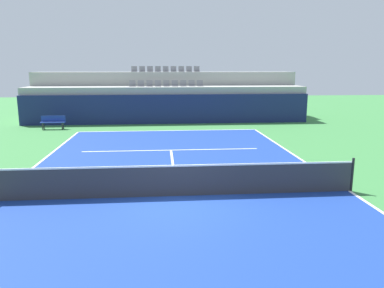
{
  "coord_description": "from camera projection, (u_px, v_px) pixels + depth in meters",
  "views": [
    {
      "loc": [
        -0.46,
        -10.74,
        3.84
      ],
      "look_at": [
        0.62,
        2.0,
        1.2
      ],
      "focal_mm": 34.77,
      "sensor_mm": 36.0,
      "label": 1
    }
  ],
  "objects": [
    {
      "name": "baseline_far",
      "position": [
        168.0,
        131.0,
        22.95
      ],
      "size": [
        11.0,
        0.1,
        0.0
      ],
      "primitive_type": "cube",
      "color": "white",
      "rests_on": "court_surface"
    },
    {
      "name": "back_wall",
      "position": [
        167.0,
        109.0,
        25.68
      ],
      "size": [
        19.84,
        0.3,
        2.01
      ],
      "primitive_type": "cube",
      "color": "navy",
      "rests_on": "ground_plane"
    },
    {
      "name": "centre_service_line",
      "position": [
        173.0,
        168.0,
        14.41
      ],
      "size": [
        0.1,
        6.4,
        0.0
      ],
      "primitive_type": "cube",
      "color": "white",
      "rests_on": "court_surface"
    },
    {
      "name": "stands_tier_lower",
      "position": [
        167.0,
        104.0,
        26.94
      ],
      "size": [
        19.84,
        2.4,
        2.5
      ],
      "primitive_type": "cube",
      "color": "#9E9E99",
      "rests_on": "ground_plane"
    },
    {
      "name": "sideline_right",
      "position": [
        349.0,
        191.0,
        11.74
      ],
      "size": [
        0.1,
        24.0,
        0.0
      ],
      "primitive_type": "cube",
      "color": "white",
      "rests_on": "court_surface"
    },
    {
      "name": "seating_row_lower",
      "position": [
        166.0,
        85.0,
        26.76
      ],
      "size": [
        5.31,
        0.44,
        0.44
      ],
      "color": "slate",
      "rests_on": "stands_tier_lower"
    },
    {
      "name": "tennis_net",
      "position": [
        177.0,
        180.0,
        11.19
      ],
      "size": [
        11.08,
        0.08,
        1.07
      ],
      "color": "black",
      "rests_on": "court_surface"
    },
    {
      "name": "ground_plane",
      "position": [
        177.0,
        196.0,
        11.29
      ],
      "size": [
        80.0,
        80.0,
        0.0
      ],
      "primitive_type": "plane",
      "color": "#387A3D"
    },
    {
      "name": "stands_tier_upper",
      "position": [
        166.0,
        95.0,
        29.18
      ],
      "size": [
        19.84,
        2.4,
        3.51
      ],
      "primitive_type": "cube",
      "color": "#9E9E99",
      "rests_on": "ground_plane"
    },
    {
      "name": "seating_row_upper",
      "position": [
        166.0,
        70.0,
        28.9
      ],
      "size": [
        5.31,
        0.44,
        0.44
      ],
      "color": "slate",
      "rests_on": "stands_tier_upper"
    },
    {
      "name": "court_surface",
      "position": [
        177.0,
        196.0,
        11.29
      ],
      "size": [
        11.0,
        24.0,
        0.01
      ],
      "primitive_type": "cube",
      "color": "navy",
      "rests_on": "ground_plane"
    },
    {
      "name": "service_line_far",
      "position": [
        171.0,
        150.0,
        17.54
      ],
      "size": [
        8.26,
        0.1,
        0.0
      ],
      "primitive_type": "cube",
      "color": "white",
      "rests_on": "court_surface"
    },
    {
      "name": "player_bench",
      "position": [
        53.0,
        121.0,
        23.45
      ],
      "size": [
        1.5,
        0.4,
        0.85
      ],
      "color": "navy",
      "rests_on": "ground_plane"
    }
  ]
}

